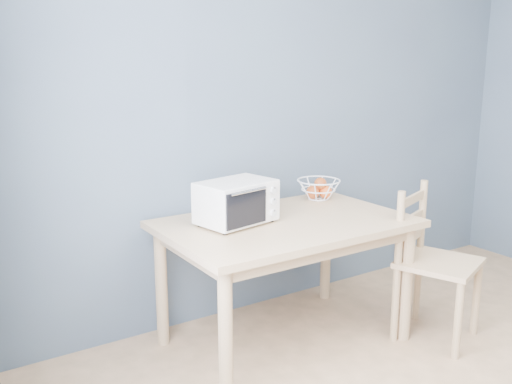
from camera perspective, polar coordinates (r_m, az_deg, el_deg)
dining_table at (r=3.29m, az=2.99°, el=-4.57°), size 1.40×0.90×0.75m
toaster_oven at (r=3.15m, az=-2.20°, el=-1.02°), size 0.46×0.38×0.24m
fruit_basket at (r=3.76m, az=6.24°, el=0.35°), size 0.31×0.31×0.14m
dining_chair at (r=3.58m, az=17.16°, el=-6.98°), size 0.56×0.56×0.92m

